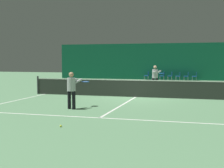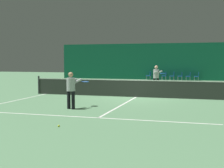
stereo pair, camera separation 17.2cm
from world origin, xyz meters
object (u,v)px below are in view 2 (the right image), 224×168
courtside_chair_0 (149,75)px  courtside_chair_1 (157,75)px  player_far (156,76)px  courtside_chair_5 (189,76)px  tennis_net (136,88)px  tennis_ball (59,126)px  courtside_chair_6 (197,76)px  player_near (72,87)px  courtside_chair_4 (181,76)px  courtside_chair_3 (173,75)px  courtside_chair_2 (165,75)px

courtside_chair_0 → courtside_chair_1: same height
player_far → courtside_chair_5: 10.95m
tennis_net → tennis_ball: 8.19m
courtside_chair_0 → courtside_chair_6: 4.75m
player_near → tennis_ball: bearing=-145.7°
courtside_chair_1 → tennis_net: bearing=3.8°
courtside_chair_1 → player_far: bearing=7.9°
player_near → courtside_chair_4: 20.00m
tennis_net → courtside_chair_5: tennis_net is taller
player_far → courtside_chair_5: size_ratio=1.98×
player_near → courtside_chair_1: bearing=15.0°
player_near → courtside_chair_6: (4.68, 19.76, -0.41)m
courtside_chair_0 → courtside_chair_3: (2.38, 0.00, 0.00)m
courtside_chair_2 → courtside_chair_6: (3.17, 0.00, 0.00)m
player_far → courtside_chair_0: player_far is taller
courtside_chair_1 → courtside_chair_4: same height
courtside_chair_0 → courtside_chair_1: (0.79, 0.00, 0.00)m
courtside_chair_0 → courtside_chair_1: size_ratio=1.00×
courtside_chair_2 → courtside_chair_3: size_ratio=1.00×
player_far → courtside_chair_5: player_far is taller
player_far → tennis_net: bearing=-39.3°
courtside_chair_3 → courtside_chair_6: same height
courtside_chair_3 → courtside_chair_5: (1.58, 0.00, 0.00)m
courtside_chair_3 → tennis_ball: bearing=-3.1°
courtside_chair_0 → courtside_chair_3: bearing=90.0°
tennis_net → courtside_chair_2: size_ratio=14.29×
courtside_chair_3 → courtside_chair_0: bearing=-90.0°
courtside_chair_2 → courtside_chair_5: 2.38m
tennis_ball → player_far: bearing=84.5°
player_far → tennis_ball: bearing=-37.9°
courtside_chair_2 → tennis_ball: (-0.47, -23.11, -0.45)m
courtside_chair_0 → courtside_chair_6: bearing=90.0°
courtside_chair_0 → courtside_chair_4: (3.17, 0.00, 0.00)m
player_near → courtside_chair_0: 19.76m
courtside_chair_1 → courtside_chair_5: same height
courtside_chair_3 → courtside_chair_1: bearing=-90.0°
player_near → courtside_chair_3: 19.90m
courtside_chair_2 → tennis_ball: bearing=-1.2°
courtside_chair_6 → tennis_ball: (-3.64, -23.11, -0.45)m
courtside_chair_1 → courtside_chair_3: 1.58m
player_far → tennis_ball: (-1.19, -12.30, -0.93)m
player_far → courtside_chair_3: 10.82m
player_near → courtside_chair_0: player_near is taller
player_near → player_far: player_far is taller
courtside_chair_0 → courtside_chair_5: bearing=90.0°
tennis_net → player_near: bearing=-109.7°
courtside_chair_3 → tennis_ball: (-1.27, -23.11, -0.45)m
player_far → courtside_chair_2: player_far is taller
tennis_net → player_near: 5.10m
courtside_chair_3 → courtside_chair_2: bearing=-90.0°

